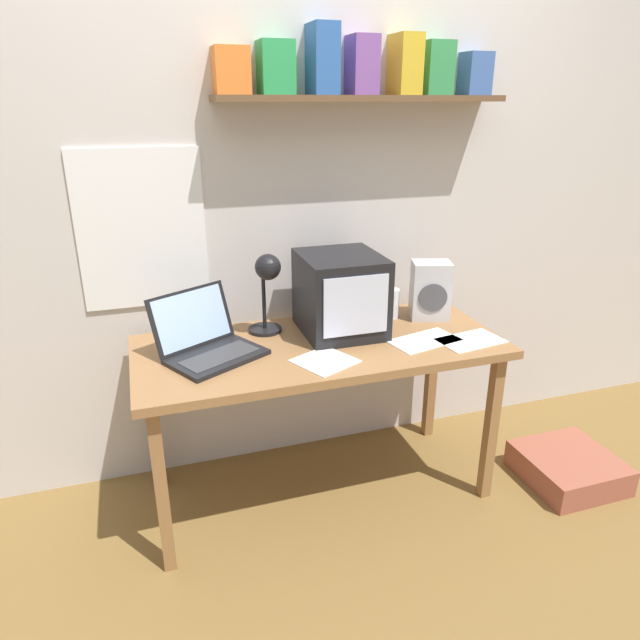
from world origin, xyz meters
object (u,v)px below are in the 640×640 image
laptop (206,340)px  space_heater (430,290)px  crt_monitor (340,294)px  desk_lamp (267,281)px  juice_glass (392,305)px  loose_paper_near_monitor (471,341)px  loose_paper_near_laptop (424,341)px  floor_cushion (568,468)px  printed_handout (325,361)px  corner_desk (320,358)px

laptop → space_heater: space_heater is taller
crt_monitor → space_heater: 0.44m
crt_monitor → desk_lamp: (-0.30, 0.05, 0.07)m
desk_lamp → juice_glass: desk_lamp is taller
loose_paper_near_monitor → loose_paper_near_laptop: bearing=162.1°
floor_cushion → desk_lamp: bearing=161.2°
laptop → juice_glass: (0.85, 0.14, -0.00)m
crt_monitor → desk_lamp: 0.31m
space_heater → floor_cushion: (0.55, -0.41, -0.78)m
printed_handout → juice_glass: bearing=38.7°
printed_handout → loose_paper_near_monitor: 0.63m
desk_lamp → laptop: bearing=-164.2°
space_heater → printed_handout: (-0.59, -0.29, -0.13)m
laptop → juice_glass: bearing=-19.0°
loose_paper_near_laptop → printed_handout: size_ratio=1.18×
space_heater → floor_cushion: space_heater is taller
corner_desk → floor_cushion: corner_desk is taller
crt_monitor → loose_paper_near_laptop: size_ratio=1.18×
laptop → loose_paper_near_laptop: bearing=-38.2°
space_heater → printed_handout: space_heater is taller
laptop → desk_lamp: bearing=-5.9°
printed_handout → floor_cushion: 1.32m
laptop → loose_paper_near_monitor: (1.04, -0.21, -0.06)m
desk_lamp → loose_paper_near_laptop: bearing=-30.8°
corner_desk → floor_cushion: bearing=-14.6°
loose_paper_near_laptop → corner_desk: bearing=164.6°
loose_paper_near_monitor → space_heater: bearing=97.0°
space_heater → loose_paper_near_monitor: bearing=-65.4°
juice_glass → loose_paper_near_laptop: 0.30m
corner_desk → desk_lamp: 0.38m
laptop → floor_cushion: 1.74m
space_heater → floor_cushion: bearing=-19.2°
desk_lamp → juice_glass: (0.57, 0.03, -0.17)m
corner_desk → crt_monitor: 0.28m
floor_cushion → printed_handout: bearing=174.1°
juice_glass → floor_cushion: juice_glass is taller
corner_desk → crt_monitor: (0.12, 0.10, 0.23)m
printed_handout → loose_paper_near_monitor: size_ratio=0.94×
desk_lamp → loose_paper_near_monitor: (0.77, -0.32, -0.23)m
crt_monitor → printed_handout: crt_monitor is taller
crt_monitor → juice_glass: 0.31m
loose_paper_near_monitor → crt_monitor: bearing=150.2°
printed_handout → loose_paper_near_monitor: bearing=-0.1°
corner_desk → floor_cushion: size_ratio=3.69×
crt_monitor → juice_glass: size_ratio=2.74×
juice_glass → laptop: bearing=-170.4°
desk_lamp → space_heater: 0.74m
desk_lamp → floor_cushion: 1.62m
space_heater → loose_paper_near_monitor: (0.04, -0.29, -0.13)m
loose_paper_near_laptop → loose_paper_near_monitor: (0.18, -0.06, 0.00)m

